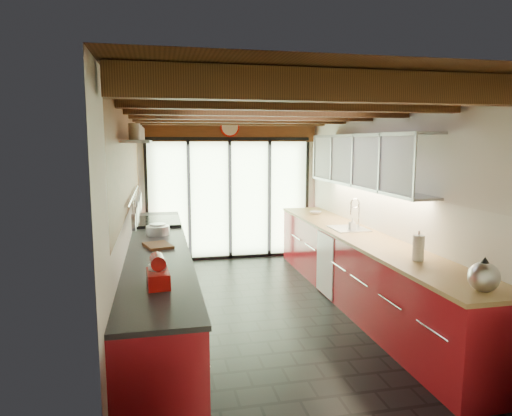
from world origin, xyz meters
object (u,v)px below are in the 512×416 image
(stand_mixer, at_px, (158,273))
(paper_towel, at_px, (418,248))
(kettle, at_px, (484,275))
(soap_bottle, at_px, (352,224))
(bowl, at_px, (316,213))

(stand_mixer, distance_m, paper_towel, 2.56)
(kettle, bearing_deg, soap_bottle, 90.00)
(stand_mixer, height_order, paper_towel, paper_towel)
(soap_bottle, relative_size, bowl, 0.92)
(soap_bottle, bearing_deg, paper_towel, -90.00)
(stand_mixer, bearing_deg, kettle, -14.47)
(paper_towel, height_order, bowl, paper_towel)
(kettle, height_order, paper_towel, paper_towel)
(stand_mixer, xyz_separation_m, paper_towel, (2.54, 0.28, 0.02))
(kettle, distance_m, bowl, 3.98)
(stand_mixer, bearing_deg, soap_bottle, 36.30)
(bowl, bearing_deg, soap_bottle, -90.00)
(stand_mixer, relative_size, soap_bottle, 1.81)
(paper_towel, bearing_deg, stand_mixer, -173.61)
(paper_towel, relative_size, bowl, 1.60)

